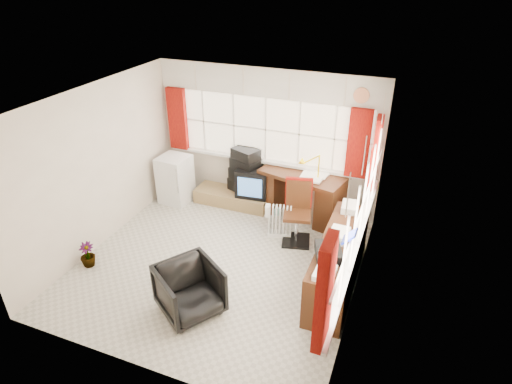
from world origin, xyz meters
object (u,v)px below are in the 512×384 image
at_px(tv_bench, 233,198).
at_px(mini_fridge, 175,179).
at_px(desk, 302,192).
at_px(radiator, 280,224).
at_px(credenza, 338,261).
at_px(crt_tv, 254,181).
at_px(desk_lamp, 319,162).
at_px(task_chair, 298,209).
at_px(office_chair, 190,290).

relative_size(tv_bench, mini_fridge, 1.57).
bearing_deg(mini_fridge, desk, 8.56).
bearing_deg(tv_bench, radiator, -31.11).
bearing_deg(tv_bench, credenza, -33.70).
bearing_deg(radiator, crt_tv, 134.56).
relative_size(desk_lamp, tv_bench, 0.32).
height_order(radiator, crt_tv, crt_tv).
xyz_separation_m(crt_tv, mini_fridge, (-1.43, -0.35, -0.06)).
height_order(task_chair, credenza, task_chair).
bearing_deg(task_chair, credenza, -45.95).
bearing_deg(desk, crt_tv, -179.78).
bearing_deg(task_chair, tv_bench, 155.77).
relative_size(desk, credenza, 0.78).
bearing_deg(desk, radiator, -100.87).
height_order(radiator, mini_fridge, mini_fridge).
xyz_separation_m(office_chair, credenza, (1.65, 1.22, 0.05)).
distance_m(radiator, mini_fridge, 2.24).
height_order(desk, crt_tv, desk).
xyz_separation_m(desk_lamp, tv_bench, (-1.59, 0.07, -1.02)).
xyz_separation_m(desk_lamp, mini_fridge, (-2.63, -0.20, -0.70)).
bearing_deg(credenza, task_chair, 134.05).
xyz_separation_m(desk, desk_lamp, (0.29, -0.15, 0.69)).
xyz_separation_m(desk_lamp, office_chair, (-0.96, -2.66, -0.81)).
height_order(task_chair, mini_fridge, task_chair).
bearing_deg(task_chair, office_chair, -110.99).
bearing_deg(task_chair, crt_tv, 145.21).
relative_size(office_chair, crt_tv, 1.19).
height_order(task_chair, crt_tv, task_chair).
distance_m(office_chair, radiator, 2.11).
distance_m(task_chair, radiator, 0.43).
distance_m(desk, office_chair, 2.90).
distance_m(desk_lamp, tv_bench, 1.89).
relative_size(task_chair, office_chair, 1.41).
height_order(task_chair, tv_bench, task_chair).
distance_m(radiator, credenza, 1.40).
bearing_deg(tv_bench, desk_lamp, -2.57).
bearing_deg(credenza, mini_fridge, 159.37).
xyz_separation_m(desk_lamp, task_chair, (-0.16, -0.57, -0.59)).
bearing_deg(desk, mini_fridge, -171.44).
height_order(office_chair, radiator, office_chair).
bearing_deg(task_chair, radiator, -168.73).
relative_size(task_chair, credenza, 0.53).
xyz_separation_m(office_chair, crt_tv, (-0.24, 2.81, 0.17)).
bearing_deg(tv_bench, desk, 3.50).
height_order(desk, office_chair, desk).
height_order(tv_bench, mini_fridge, mini_fridge).
relative_size(desk_lamp, office_chair, 0.61).
height_order(radiator, credenza, credenza).
distance_m(desk_lamp, crt_tv, 1.37).
bearing_deg(desk_lamp, credenza, -64.66).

